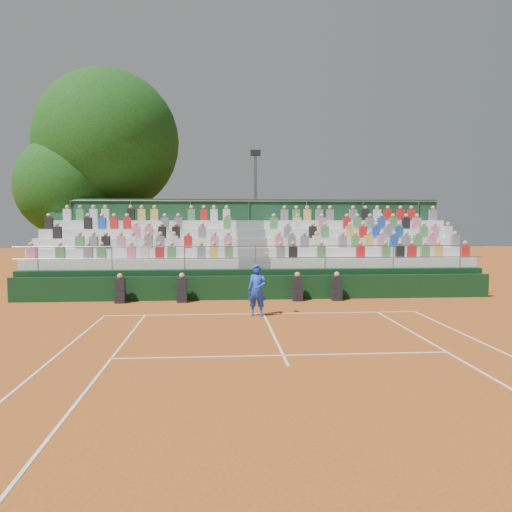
{
  "coord_description": "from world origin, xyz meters",
  "views": [
    {
      "loc": [
        -1.54,
        -17.32,
        3.26
      ],
      "look_at": [
        0.0,
        3.5,
        1.8
      ],
      "focal_mm": 35.0,
      "sensor_mm": 36.0,
      "label": 1
    }
  ],
  "objects": [
    {
      "name": "tennis_player",
      "position": [
        -0.25,
        -0.41,
        0.9
      ],
      "size": [
        0.91,
        0.6,
        2.22
      ],
      "color": "blue",
      "rests_on": "ground"
    },
    {
      "name": "ground",
      "position": [
        0.0,
        0.0,
        0.0
      ],
      "size": [
        90.0,
        90.0,
        0.0
      ],
      "primitive_type": "plane",
      "color": "#AC521C",
      "rests_on": "ground"
    },
    {
      "name": "floodlight_mast",
      "position": [
        0.67,
        12.91,
        4.43
      ],
      "size": [
        0.6,
        0.25,
        7.54
      ],
      "color": "gray",
      "rests_on": "ground"
    },
    {
      "name": "tree_east",
      "position": [
        -7.89,
        12.0,
        7.75
      ],
      "size": [
        8.12,
        8.12,
        11.82
      ],
      "color": "#331E12",
      "rests_on": "ground"
    },
    {
      "name": "line_officials",
      "position": [
        -0.9,
        2.75,
        0.48
      ],
      "size": [
        9.17,
        0.4,
        1.19
      ],
      "color": "black",
      "rests_on": "ground"
    },
    {
      "name": "courtside_wall",
      "position": [
        0.0,
        3.2,
        0.5
      ],
      "size": [
        20.0,
        0.15,
        1.0
      ],
      "primitive_type": "cube",
      "color": "black",
      "rests_on": "ground"
    },
    {
      "name": "tree_west",
      "position": [
        -9.88,
        10.84,
        5.17
      ],
      "size": [
        5.47,
        5.47,
        7.92
      ],
      "color": "#331E12",
      "rests_on": "ground"
    },
    {
      "name": "grandstand",
      "position": [
        0.02,
        6.44,
        1.09
      ],
      "size": [
        20.0,
        5.2,
        4.4
      ],
      "color": "black",
      "rests_on": "ground"
    },
    {
      "name": "court_markings",
      "position": [
        -0.0,
        -11.06,
        0.01
      ],
      "size": [
        11.04,
        23.83,
        0.01
      ],
      "color": "white",
      "rests_on": "ground"
    }
  ]
}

